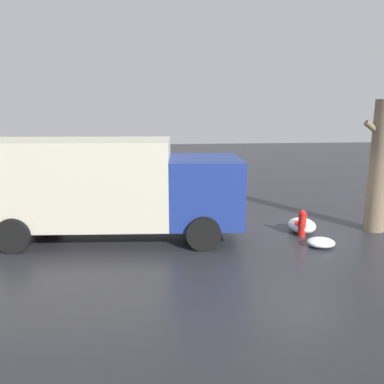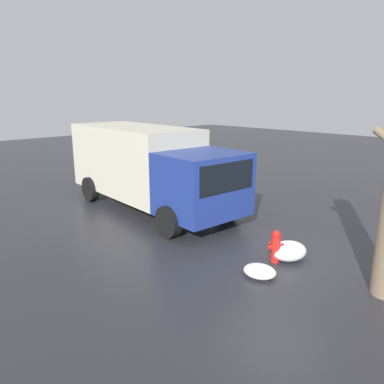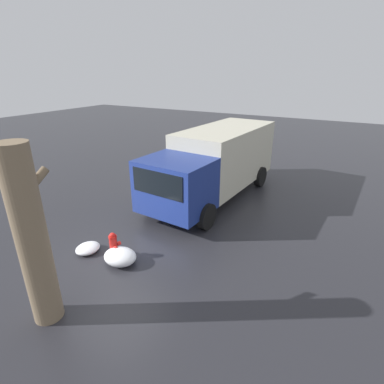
{
  "view_description": "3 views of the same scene",
  "coord_description": "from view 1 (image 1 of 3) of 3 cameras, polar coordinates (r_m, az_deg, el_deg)",
  "views": [
    {
      "loc": [
        4.21,
        9.85,
        3.55
      ],
      "look_at": [
        3.15,
        -0.19,
        1.33
      ],
      "focal_mm": 35.0,
      "sensor_mm": 36.0,
      "label": 1
    },
    {
      "loc": [
        -4.47,
        7.11,
        3.83
      ],
      "look_at": [
        2.72,
        0.1,
        1.22
      ],
      "focal_mm": 35.0,
      "sensor_mm": 36.0,
      "label": 2
    },
    {
      "loc": [
        -5.25,
        -5.49,
        4.99
      ],
      "look_at": [
        2.84,
        -0.96,
        1.19
      ],
      "focal_mm": 28.0,
      "sensor_mm": 36.0,
      "label": 3
    }
  ],
  "objects": [
    {
      "name": "ground_plane",
      "position": [
        11.29,
        16.32,
        -6.47
      ],
      "size": [
        60.0,
        60.0,
        0.0
      ],
      "primitive_type": "plane",
      "color": "#28282D"
    },
    {
      "name": "fire_hydrant",
      "position": [
        11.17,
        16.42,
        -4.52
      ],
      "size": [
        0.34,
        0.42,
        0.78
      ],
      "rotation": [
        0.0,
        0.0,
        5.89
      ],
      "color": "red",
      "rests_on": "ground_plane"
    },
    {
      "name": "tree_trunk",
      "position": [
        12.22,
        26.71,
        3.49
      ],
      "size": [
        0.91,
        0.6,
        3.85
      ],
      "color": "#7F6B51",
      "rests_on": "ground_plane"
    },
    {
      "name": "delivery_truck",
      "position": [
        10.71,
        -13.1,
        1.15
      ],
      "size": [
        7.38,
        3.0,
        2.77
      ],
      "rotation": [
        0.0,
        0.0,
        1.5
      ],
      "color": "navy",
      "rests_on": "ground_plane"
    },
    {
      "name": "snow_pile_by_hydrant",
      "position": [
        10.58,
        19.07,
        -7.28
      ],
      "size": [
        0.73,
        0.64,
        0.23
      ],
      "color": "white",
      "rests_on": "ground_plane"
    },
    {
      "name": "snow_pile_curbside",
      "position": [
        11.59,
        16.38,
        -4.9
      ],
      "size": [
        0.78,
        0.94,
        0.42
      ],
      "color": "white",
      "rests_on": "ground_plane"
    }
  ]
}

